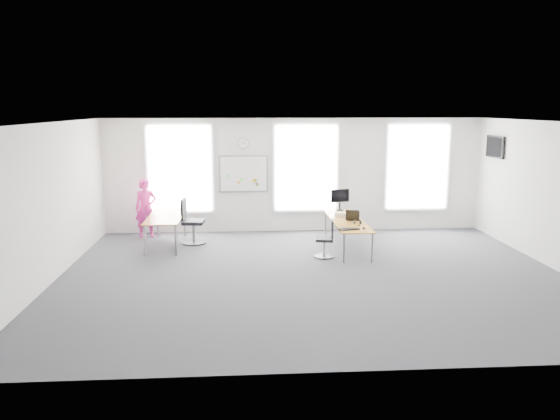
{
  "coord_description": "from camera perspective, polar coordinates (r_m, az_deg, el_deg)",
  "views": [
    {
      "loc": [
        -1.35,
        -10.3,
        3.29
      ],
      "look_at": [
        -0.57,
        1.2,
        1.1
      ],
      "focal_mm": 35.0,
      "sensor_mm": 36.0,
      "label": 1
    }
  ],
  "objects": [
    {
      "name": "headphones",
      "position": [
        12.5,
        8.06,
        -1.25
      ],
      "size": [
        0.18,
        0.1,
        0.1
      ],
      "rotation": [
        0.0,
        0.0,
        -0.29
      ],
      "color": "black",
      "rests_on": "desk_right"
    },
    {
      "name": "chair_left",
      "position": [
        13.43,
        -9.31,
        -1.44
      ],
      "size": [
        0.59,
        0.59,
        1.11
      ],
      "rotation": [
        0.0,
        0.0,
        1.48
      ],
      "color": "black",
      "rests_on": "ground"
    },
    {
      "name": "desk_right",
      "position": [
        12.95,
        7.01,
        -1.22
      ],
      "size": [
        0.73,
        2.73,
        0.67
      ],
      "color": "gold",
      "rests_on": "ground"
    },
    {
      "name": "chair_right",
      "position": [
        12.12,
        4.89,
        -3.23
      ],
      "size": [
        0.45,
        0.45,
        0.84
      ],
      "rotation": [
        0.0,
        0.0,
        -1.72
      ],
      "color": "black",
      "rests_on": "ground"
    },
    {
      "name": "wall_left",
      "position": [
        11.08,
        -23.04,
        0.59
      ],
      "size": [
        0.0,
        10.0,
        10.0
      ],
      "primitive_type": "plane",
      "rotation": [
        1.57,
        0.0,
        1.57
      ],
      "color": "white",
      "rests_on": "ground"
    },
    {
      "name": "mouse",
      "position": [
        12.04,
        8.74,
        -1.86
      ],
      "size": [
        0.09,
        0.13,
        0.04
      ],
      "primitive_type": "ellipsoid",
      "rotation": [
        0.0,
        0.0,
        0.16
      ],
      "color": "black",
      "rests_on": "desk_right"
    },
    {
      "name": "window_left",
      "position": [
        14.46,
        -10.41,
        4.26
      ],
      "size": [
        1.6,
        0.06,
        2.2
      ],
      "primitive_type": "cube",
      "color": "white",
      "rests_on": "wall_back"
    },
    {
      "name": "ceiling",
      "position": [
        10.4,
        3.66,
        9.13
      ],
      "size": [
        10.0,
        10.0,
        0.0
      ],
      "primitive_type": "plane",
      "rotation": [
        3.14,
        0.0,
        0.0
      ],
      "color": "silver",
      "rests_on": "ground"
    },
    {
      "name": "window_mid",
      "position": [
        14.46,
        2.73,
        4.43
      ],
      "size": [
        1.6,
        0.06,
        2.2
      ],
      "primitive_type": "cube",
      "color": "white",
      "rests_on": "wall_back"
    },
    {
      "name": "whiteboard",
      "position": [
        14.38,
        -3.84,
        3.78
      ],
      "size": [
        1.2,
        0.03,
        0.9
      ],
      "primitive_type": "cube",
      "color": "white",
      "rests_on": "wall_back"
    },
    {
      "name": "floor",
      "position": [
        10.9,
        3.47,
        -6.83
      ],
      "size": [
        10.0,
        10.0,
        0.0
      ],
      "primitive_type": "plane",
      "color": "#27272B",
      "rests_on": "ground"
    },
    {
      "name": "laptop_sleeve",
      "position": [
        12.81,
        7.59,
        -0.6
      ],
      "size": [
        0.32,
        0.24,
        0.25
      ],
      "rotation": [
        0.0,
        0.0,
        -0.27
      ],
      "color": "black",
      "rests_on": "desk_right"
    },
    {
      "name": "wall_back",
      "position": [
        14.48,
        1.53,
        3.65
      ],
      "size": [
        10.0,
        0.0,
        10.0
      ],
      "primitive_type": "plane",
      "rotation": [
        1.57,
        0.0,
        0.0
      ],
      "color": "white",
      "rests_on": "ground"
    },
    {
      "name": "lens_cap",
      "position": [
        12.33,
        8.27,
        -1.63
      ],
      "size": [
        0.07,
        0.07,
        0.01
      ],
      "primitive_type": "cylinder",
      "rotation": [
        0.0,
        0.0,
        -0.07
      ],
      "color": "black",
      "rests_on": "desk_right"
    },
    {
      "name": "monitor",
      "position": [
        14.0,
        6.29,
        1.27
      ],
      "size": [
        0.49,
        0.2,
        0.56
      ],
      "rotation": [
        0.0,
        0.0,
        0.27
      ],
      "color": "black",
      "rests_on": "desk_right"
    },
    {
      "name": "wall_clock",
      "position": [
        14.31,
        -3.88,
        6.96
      ],
      "size": [
        0.3,
        0.04,
        0.3
      ],
      "primitive_type": "cylinder",
      "rotation": [
        1.57,
        0.0,
        0.0
      ],
      "color": "gray",
      "rests_on": "wall_back"
    },
    {
      "name": "wall_front",
      "position": [
        6.69,
        7.97,
        -4.87
      ],
      "size": [
        10.0,
        0.0,
        10.0
      ],
      "primitive_type": "plane",
      "rotation": [
        -1.57,
        0.0,
        0.0
      ],
      "color": "white",
      "rests_on": "ground"
    },
    {
      "name": "paper_stack",
      "position": [
        13.28,
        6.43,
        -0.48
      ],
      "size": [
        0.36,
        0.31,
        0.11
      ],
      "primitive_type": "cube",
      "rotation": [
        0.0,
        0.0,
        -0.28
      ],
      "color": "beige",
      "rests_on": "desk_right"
    },
    {
      "name": "keyboard",
      "position": [
        11.93,
        7.28,
        -1.99
      ],
      "size": [
        0.47,
        0.28,
        0.02
      ],
      "primitive_type": "cube",
      "rotation": [
        0.0,
        0.0,
        0.29
      ],
      "color": "black",
      "rests_on": "desk_right"
    },
    {
      "name": "person",
      "position": [
        14.27,
        -13.84,
        0.18
      ],
      "size": [
        0.62,
        0.48,
        1.5
      ],
      "primitive_type": "imported",
      "rotation": [
        0.0,
        0.0,
        0.25
      ],
      "color": "#C3227A",
      "rests_on": "ground"
    },
    {
      "name": "desk_left",
      "position": [
        13.3,
        -11.87,
        -0.84
      ],
      "size": [
        0.8,
        2.0,
        0.73
      ],
      "color": "gold",
      "rests_on": "ground"
    },
    {
      "name": "tv",
      "position": [
        14.75,
        21.56,
        6.16
      ],
      "size": [
        0.06,
        0.9,
        0.55
      ],
      "primitive_type": "cube",
      "color": "black",
      "rests_on": "wall_right"
    },
    {
      "name": "window_right",
      "position": [
        15.1,
        14.15,
        4.38
      ],
      "size": [
        1.6,
        0.06,
        2.2
      ],
      "primitive_type": "cube",
      "color": "white",
      "rests_on": "wall_back"
    }
  ]
}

